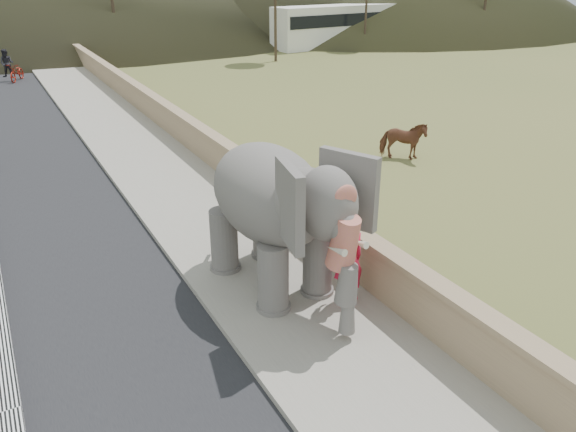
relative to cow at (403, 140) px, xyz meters
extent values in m
plane|color=olive|center=(-7.65, -7.16, -0.65)|extent=(160.00, 160.00, 0.00)
cube|color=#9E9687|center=(-7.65, 2.84, -0.58)|extent=(3.00, 120.00, 0.15)
cube|color=tan|center=(-6.00, 2.84, -0.10)|extent=(0.30, 120.00, 1.10)
imported|color=brown|center=(0.00, 0.00, 0.00)|extent=(1.63, 1.54, 1.30)
imported|color=silver|center=(10.91, 27.11, 0.07)|extent=(4.46, 2.41, 1.44)
cube|color=white|center=(13.72, 25.18, 0.90)|extent=(11.17, 3.43, 3.10)
cube|color=orange|center=(23.61, 25.28, 0.90)|extent=(11.24, 4.05, 3.10)
imported|color=red|center=(-6.70, -6.59, 0.38)|extent=(0.65, 0.42, 1.77)
imported|color=maroon|center=(-10.15, 21.27, -0.16)|extent=(1.35, 1.98, 0.99)
imported|color=black|center=(-10.56, 21.27, 0.37)|extent=(0.92, 0.83, 1.54)
camera|label=1|loc=(-12.08, -14.12, 5.41)|focal=35.00mm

